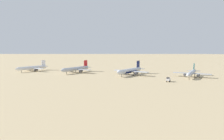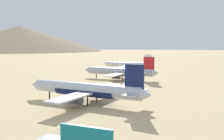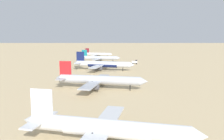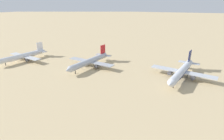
% 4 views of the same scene
% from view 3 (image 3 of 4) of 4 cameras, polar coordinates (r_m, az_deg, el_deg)
% --- Properties ---
extents(ground_plane, '(1800.00, 1800.00, 0.00)m').
position_cam_3_polar(ground_plane, '(167.71, -2.71, -0.08)').
color(ground_plane, tan).
extents(parked_jet_0, '(42.82, 35.05, 12.40)m').
position_cam_3_polar(parked_jet_0, '(52.22, -1.74, -14.66)').
color(parked_jet_0, silver).
rests_on(parked_jet_0, ground).
extents(parked_jet_1, '(45.50, 37.17, 13.14)m').
position_cam_3_polar(parked_jet_1, '(106.41, -3.53, -2.57)').
color(parked_jet_1, '#B2B7C1').
rests_on(parked_jet_1, ground).
extents(parked_jet_2, '(47.48, 38.90, 13.77)m').
position_cam_3_polar(parked_jet_2, '(167.26, -2.52, 1.48)').
color(parked_jet_2, silver).
rests_on(parked_jet_2, ground).
extents(parked_jet_3, '(41.93, 34.16, 12.09)m').
position_cam_3_polar(parked_jet_3, '(225.06, -3.33, 3.11)').
color(parked_jet_3, '#B2B7C1').
rests_on(parked_jet_3, ground).
extents(parked_jet_4, '(37.64, 30.86, 10.93)m').
position_cam_3_polar(parked_jet_4, '(282.10, -3.75, 4.08)').
color(parked_jet_4, silver).
rests_on(parked_jet_4, ground).
extents(service_truck, '(5.31, 2.91, 3.90)m').
position_cam_3_polar(service_truck, '(208.03, 5.87, 2.10)').
color(service_truck, silver).
rests_on(service_truck, ground).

